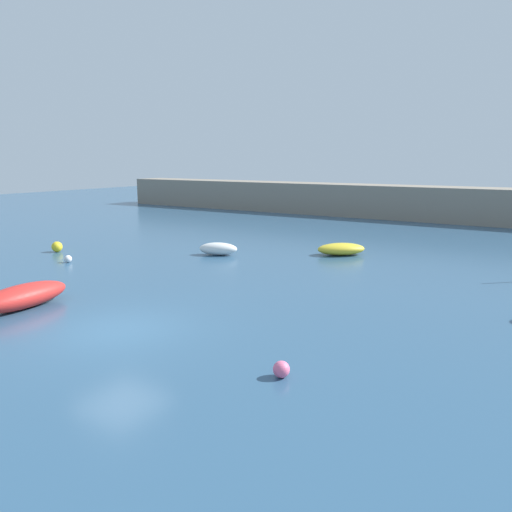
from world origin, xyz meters
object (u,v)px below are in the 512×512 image
Objects in this scene: open_tender_yellow at (23,296)px; mooring_buoy_white at (68,259)px; mooring_buoy_yellow at (57,247)px; rowboat_blue_near at (341,249)px; mooring_buoy_pink at (281,369)px; dinghy_near_pier at (218,249)px.

open_tender_yellow reaches higher than mooring_buoy_white.
mooring_buoy_yellow is (-2.98, 1.53, 0.11)m from mooring_buoy_white.
open_tender_yellow is at bearing -150.69° from rowboat_blue_near.
rowboat_blue_near is 4.78× the size of mooring_buoy_yellow.
mooring_buoy_yellow reaches higher than mooring_buoy_pink.
mooring_buoy_yellow is at bearing 2.88° from dinghy_near_pier.
open_tender_yellow is 6.05× the size of mooring_buoy_yellow.
rowboat_blue_near reaches higher than mooring_buoy_white.
mooring_buoy_white is 3.35m from mooring_buoy_yellow.
mooring_buoy_pink is at bearing -94.05° from open_tender_yellow.
dinghy_near_pier is at bearing 171.94° from rowboat_blue_near.
rowboat_blue_near is 16.07m from open_tender_yellow.
open_tender_yellow is 9.59× the size of mooring_buoy_white.
dinghy_near_pier is 5.54× the size of mooring_buoy_pink.
dinghy_near_pier is at bearing 26.97° from mooring_buoy_yellow.
rowboat_blue_near is at bearing 29.42° from mooring_buoy_yellow.
mooring_buoy_yellow is (-8.29, 7.36, -0.12)m from open_tender_yellow.
mooring_buoy_pink is (10.55, -11.56, -0.14)m from dinghy_near_pier.
mooring_buoy_pink is (4.95, -15.17, -0.12)m from rowboat_blue_near.
open_tender_yellow is at bearing 66.65° from dinghy_near_pier.
mooring_buoy_white is at bearing 179.91° from rowboat_blue_near.
mooring_buoy_pink reaches higher than mooring_buoy_white.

